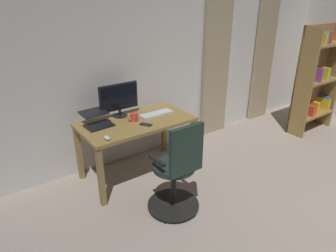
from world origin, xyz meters
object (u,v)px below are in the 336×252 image
(desk, at_px, (136,128))
(computer_mouse, at_px, (107,138))
(computer_keyboard, at_px, (156,114))
(office_chair, at_px, (177,173))
(bookshelf, at_px, (315,79))
(laptop, at_px, (97,121))
(mug_coffee, at_px, (134,117))
(cell_phone_by_monitor, at_px, (146,125))
(computer_monitor, at_px, (119,98))

(desk, relative_size, computer_mouse, 13.52)
(desk, xyz_separation_m, computer_keyboard, (-0.30, -0.02, 0.11))
(office_chair, relative_size, bookshelf, 0.61)
(laptop, bearing_deg, office_chair, 107.69)
(computer_keyboard, height_order, mug_coffee, mug_coffee)
(desk, xyz_separation_m, cell_phone_by_monitor, (-0.03, 0.18, 0.10))
(mug_coffee, bearing_deg, computer_mouse, 29.32)
(laptop, xyz_separation_m, mug_coffee, (-0.41, 0.14, -0.01))
(desk, bearing_deg, computer_keyboard, -176.63)
(laptop, relative_size, mug_coffee, 2.61)
(computer_keyboard, relative_size, laptop, 1.20)
(computer_monitor, bearing_deg, cell_phone_by_monitor, 104.85)
(cell_phone_by_monitor, bearing_deg, desk, -112.88)
(cell_phone_by_monitor, bearing_deg, laptop, -66.52)
(computer_keyboard, bearing_deg, office_chair, 69.22)
(computer_keyboard, distance_m, laptop, 0.75)
(laptop, relative_size, bookshelf, 0.21)
(bookshelf, bearing_deg, computer_mouse, -2.96)
(office_chair, bearing_deg, computer_keyboard, 69.69)
(bookshelf, bearing_deg, office_chair, 7.80)
(computer_mouse, distance_m, bookshelf, 3.61)
(laptop, bearing_deg, computer_keyboard, 166.87)
(desk, bearing_deg, cell_phone_by_monitor, 98.46)
(computer_keyboard, bearing_deg, desk, 3.37)
(desk, relative_size, cell_phone_by_monitor, 9.39)
(computer_keyboard, relative_size, cell_phone_by_monitor, 2.98)
(office_chair, xyz_separation_m, bookshelf, (-3.14, -0.43, 0.39))
(laptop, height_order, cell_phone_by_monitor, laptop)
(desk, height_order, office_chair, office_chair)
(computer_mouse, relative_size, mug_coffee, 0.73)
(office_chair, height_order, laptop, office_chair)
(laptop, relative_size, cell_phone_by_monitor, 2.50)
(computer_monitor, bearing_deg, office_chair, 92.45)
(cell_phone_by_monitor, height_order, bookshelf, bookshelf)
(laptop, bearing_deg, bookshelf, 167.02)
(computer_mouse, height_order, bookshelf, bookshelf)
(computer_monitor, height_order, laptop, computer_monitor)
(computer_keyboard, height_order, cell_phone_by_monitor, computer_keyboard)
(cell_phone_by_monitor, distance_m, mug_coffee, 0.20)
(desk, relative_size, laptop, 3.76)
(computer_keyboard, distance_m, mug_coffee, 0.33)
(computer_keyboard, height_order, computer_mouse, computer_mouse)
(computer_monitor, bearing_deg, computer_mouse, 51.05)
(mug_coffee, bearing_deg, desk, 168.56)
(office_chair, distance_m, computer_monitor, 1.23)
(computer_keyboard, relative_size, computer_mouse, 4.30)
(desk, distance_m, computer_mouse, 0.58)
(computer_monitor, distance_m, computer_keyboard, 0.50)
(desk, distance_m, computer_monitor, 0.42)
(office_chair, bearing_deg, bookshelf, 8.27)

